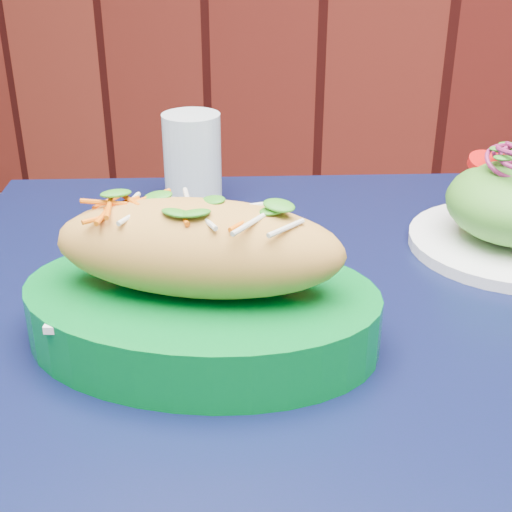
% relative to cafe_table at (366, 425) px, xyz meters
% --- Properties ---
extents(cafe_table, '(1.03, 1.03, 0.75)m').
position_rel_cafe_table_xyz_m(cafe_table, '(0.00, 0.00, 0.00)').
color(cafe_table, black).
rests_on(cafe_table, ground).
extents(banh_mi_basket, '(0.31, 0.23, 0.13)m').
position_rel_cafe_table_xyz_m(banh_mi_basket, '(-0.13, -0.05, 0.14)').
color(banh_mi_basket, '#006D22').
rests_on(banh_mi_basket, cafe_table).
extents(water_glass, '(0.07, 0.07, 0.11)m').
position_rel_cafe_table_xyz_m(water_glass, '(-0.26, 0.23, 0.14)').
color(water_glass, silver).
rests_on(water_glass, cafe_table).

